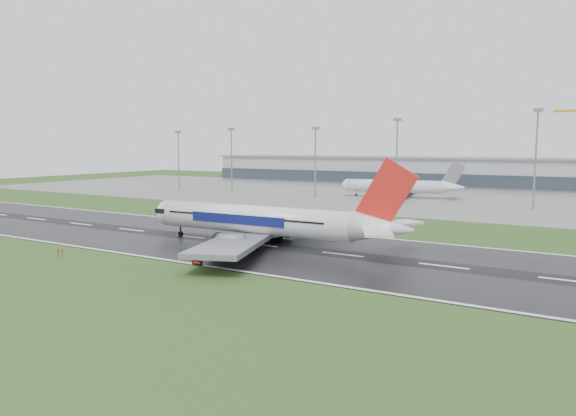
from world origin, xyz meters
The scene contains 12 objects.
ground centered at (0.00, 0.00, 0.00)m, with size 520.00×520.00×0.00m, color #264519.
runway centered at (0.00, 0.00, 0.05)m, with size 400.00×45.00×0.10m, color black.
apron centered at (0.00, 125.00, 0.04)m, with size 400.00×130.00×0.08m, color slate.
terminal centered at (0.00, 185.00, 7.50)m, with size 240.00×36.00×15.00m, color #93969E.
main_airliner centered at (22.57, -0.07, 9.39)m, with size 62.94×59.94×18.58m, color silver, non-canonical shape.
parked_airliner centered at (11.03, 118.07, 7.64)m, with size 51.62×48.06×15.13m, color silver, non-canonical shape.
runway_sign centered at (21.33, -22.28, 0.52)m, with size 2.30×0.26×1.04m, color black, non-canonical shape.
floodmast_0 centered at (-95.15, 100.00, 13.92)m, with size 0.64×0.64×27.85m, color gray.
floodmast_1 centered at (-62.72, 100.00, 14.37)m, with size 0.64×0.64×28.74m, color gray.
floodmast_2 centered at (-19.13, 100.00, 14.21)m, with size 0.64×0.64×28.41m, color gray.
floodmast_3 centered at (16.02, 100.00, 15.51)m, with size 0.64×0.64×31.02m, color gray.
floodmast_4 centered at (64.42, 100.00, 16.44)m, with size 0.64×0.64×32.88m, color gray.
Camera 1 is at (83.15, -93.68, 21.64)m, focal length 32.59 mm.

